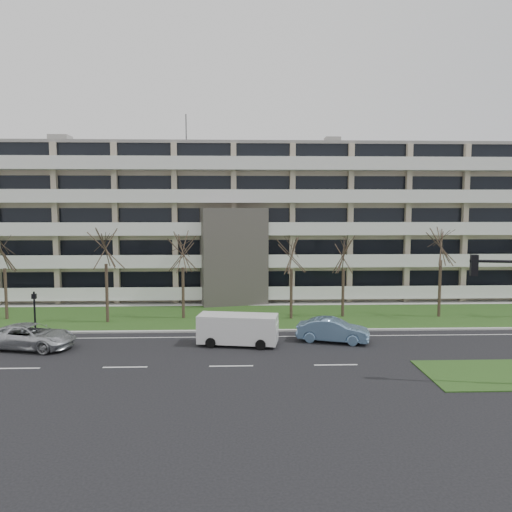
{
  "coord_description": "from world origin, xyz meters",
  "views": [
    {
      "loc": [
        0.45,
        -27.69,
        8.92
      ],
      "look_at": [
        1.76,
        10.0,
        5.35
      ],
      "focal_mm": 35.0,
      "sensor_mm": 36.0,
      "label": 1
    }
  ],
  "objects_px": {
    "silver_pickup": "(31,336)",
    "pedestrian_signal": "(35,308)",
    "blue_sedan": "(333,330)",
    "white_van": "(239,327)"
  },
  "relations": [
    {
      "from": "silver_pickup",
      "to": "pedestrian_signal",
      "type": "distance_m",
      "value": 3.13
    },
    {
      "from": "silver_pickup",
      "to": "blue_sedan",
      "type": "xyz_separation_m",
      "value": [
        19.66,
        0.93,
        0.0
      ]
    },
    {
      "from": "silver_pickup",
      "to": "pedestrian_signal",
      "type": "xyz_separation_m",
      "value": [
        -0.82,
        2.74,
        1.27
      ]
    },
    {
      "from": "pedestrian_signal",
      "to": "blue_sedan",
      "type": "bearing_deg",
      "value": -8.45
    },
    {
      "from": "silver_pickup",
      "to": "blue_sedan",
      "type": "height_order",
      "value": "blue_sedan"
    },
    {
      "from": "blue_sedan",
      "to": "pedestrian_signal",
      "type": "distance_m",
      "value": 20.6
    },
    {
      "from": "blue_sedan",
      "to": "pedestrian_signal",
      "type": "xyz_separation_m",
      "value": [
        -20.48,
        1.8,
        1.27
      ]
    },
    {
      "from": "silver_pickup",
      "to": "white_van",
      "type": "distance_m",
      "value": 13.34
    },
    {
      "from": "silver_pickup",
      "to": "white_van",
      "type": "relative_size",
      "value": 1.05
    },
    {
      "from": "white_van",
      "to": "pedestrian_signal",
      "type": "distance_m",
      "value": 14.37
    }
  ]
}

